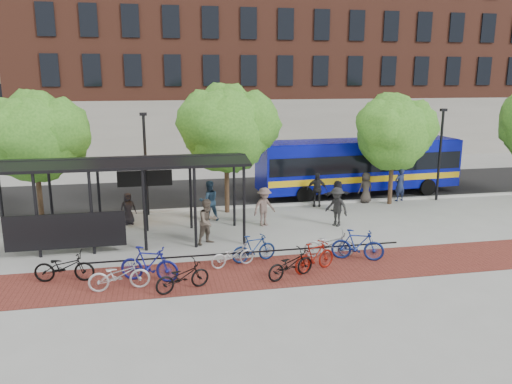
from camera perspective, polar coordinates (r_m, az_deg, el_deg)
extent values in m
plane|color=#9E9E99|center=(23.29, 5.17, -4.02)|extent=(160.00, 160.00, 0.00)
cube|color=black|center=(30.79, 1.02, 0.26)|extent=(160.00, 8.00, 0.01)
cube|color=#B7B7B2|center=(26.99, 2.81, -1.47)|extent=(160.00, 0.25, 0.12)
cube|color=maroon|center=(18.24, 3.50, -8.91)|extent=(24.00, 3.00, 0.01)
cube|color=black|center=(18.80, -1.08, -8.21)|extent=(12.00, 0.05, 0.95)
cube|color=brown|center=(50.20, 8.22, 16.54)|extent=(55.00, 14.00, 20.00)
cube|color=#7A664C|center=(62.65, -21.21, 19.71)|extent=(22.00, 22.00, 30.00)
cylinder|color=black|center=(23.75, -27.12, -0.98)|extent=(0.12, 0.12, 3.30)
cylinder|color=black|center=(20.71, -23.77, -2.53)|extent=(0.12, 0.12, 3.30)
cylinder|color=black|center=(23.27, -22.39, -0.78)|extent=(0.12, 0.12, 3.30)
cylinder|color=black|center=(20.35, -18.28, -2.33)|extent=(0.12, 0.12, 3.30)
cylinder|color=black|center=(22.95, -17.49, -0.58)|extent=(0.12, 0.12, 3.30)
cylinder|color=black|center=(20.19, -12.64, -2.10)|extent=(0.12, 0.12, 3.30)
cylinder|color=black|center=(22.81, -12.50, -0.36)|extent=(0.12, 0.12, 3.30)
cylinder|color=black|center=(20.22, -6.97, -1.85)|extent=(0.12, 0.12, 3.30)
cylinder|color=black|center=(22.84, -7.48, -0.14)|extent=(0.12, 0.12, 3.30)
cylinder|color=black|center=(20.45, -1.37, -1.59)|extent=(0.12, 0.12, 3.30)
cylinder|color=black|center=(23.04, -2.52, 0.07)|extent=(0.12, 0.12, 3.30)
cube|color=black|center=(20.63, -20.93, -4.21)|extent=(4.50, 0.08, 1.40)
cube|color=black|center=(20.50, -15.65, 3.11)|extent=(10.60, 1.65, 0.29)
cube|color=black|center=(21.88, -15.39, 3.73)|extent=(10.60, 1.65, 0.29)
cube|color=black|center=(22.63, -15.21, 3.01)|extent=(9.00, 0.10, 0.40)
cube|color=black|center=(22.75, -12.59, 1.53)|extent=(2.40, 0.12, 0.70)
cube|color=#FF7200|center=(22.82, -12.59, 1.57)|extent=(2.20, 0.02, 0.55)
cylinder|color=#382619|center=(25.91, -23.46, -0.59)|extent=(0.24, 0.24, 2.38)
sphere|color=#306F1D|center=(25.45, -24.03, 5.52)|extent=(4.00, 4.00, 4.00)
sphere|color=#306F1D|center=(25.41, -21.79, 6.39)|extent=(3.20, 3.20, 3.20)
sphere|color=#306F1D|center=(25.31, -26.03, 6.21)|extent=(3.00, 3.00, 3.00)
sphere|color=#306F1D|center=(25.74, -23.78, 7.41)|extent=(2.80, 2.80, 2.80)
cylinder|color=#382619|center=(25.49, -3.34, 0.43)|extent=(0.24, 0.24, 2.52)
sphere|color=#306F1D|center=(25.02, -3.43, 7.02)|extent=(4.20, 4.20, 4.20)
sphere|color=#306F1D|center=(25.35, -1.13, 7.80)|extent=(3.36, 3.36, 3.36)
sphere|color=#306F1D|center=(24.58, -5.31, 7.82)|extent=(3.15, 3.15, 3.15)
sphere|color=#306F1D|center=(25.36, -3.35, 8.91)|extent=(2.94, 2.94, 2.94)
cylinder|color=#382619|center=(28.15, 15.13, 0.95)|extent=(0.24, 0.24, 2.27)
sphere|color=#306F1D|center=(27.74, 15.45, 6.32)|extent=(3.80, 3.80, 3.80)
sphere|color=#306F1D|center=(28.32, 17.04, 6.96)|extent=(3.04, 3.04, 3.04)
sphere|color=#306F1D|center=(27.10, 14.33, 7.09)|extent=(2.85, 2.85, 2.85)
sphere|color=#306F1D|center=(28.06, 15.37, 8.04)|extent=(2.66, 2.66, 2.66)
cylinder|color=black|center=(25.33, -12.48, 2.92)|extent=(0.14, 0.14, 5.00)
cube|color=black|center=(25.03, -12.77, 8.68)|extent=(0.35, 0.20, 0.15)
cylinder|color=black|center=(29.61, 20.26, 3.85)|extent=(0.14, 0.14, 5.00)
cube|color=black|center=(29.35, 20.65, 8.77)|extent=(0.35, 0.20, 0.15)
cube|color=#080F9A|center=(29.95, 11.67, 3.17)|extent=(12.12, 3.37, 2.74)
cube|color=black|center=(29.91, 11.69, 3.59)|extent=(11.88, 3.39, 1.00)
cube|color=yellow|center=(30.06, 11.62, 1.90)|extent=(12.00, 3.41, 0.35)
cube|color=#080F9A|center=(29.75, 11.79, 5.68)|extent=(11.86, 3.09, 0.18)
cylinder|color=black|center=(27.53, 5.58, -0.33)|extent=(0.97, 0.34, 0.96)
cylinder|color=black|center=(29.92, 3.86, 0.78)|extent=(0.97, 0.34, 0.96)
cylinder|color=black|center=(31.01, 18.99, 0.53)|extent=(0.97, 0.34, 0.96)
cylinder|color=black|center=(33.14, 16.52, 1.47)|extent=(0.97, 0.34, 0.96)
imported|color=black|center=(18.29, -21.07, -7.98)|extent=(2.08, 0.94, 1.05)
imported|color=#B7B7B9|center=(17.04, -15.37, -9.14)|extent=(2.01, 0.83, 1.03)
imported|color=navy|center=(17.45, -12.11, -8.06)|extent=(2.13, 1.27, 1.24)
imported|color=black|center=(16.59, -8.41, -9.52)|extent=(1.96, 1.25, 0.97)
imported|color=#BABABD|center=(18.43, -2.69, -7.19)|extent=(1.79, 1.01, 0.89)
imported|color=navy|center=(18.85, -0.25, -6.45)|extent=(1.81, 0.84, 1.05)
imported|color=black|center=(17.44, 3.97, -8.24)|extent=(1.99, 1.32, 0.99)
imported|color=maroon|center=(18.07, 6.71, -7.34)|extent=(1.88, 1.22, 1.10)
imported|color=#A1A1A3|center=(19.54, 8.41, -5.89)|extent=(2.06, 0.94, 1.04)
imported|color=navy|center=(19.38, 11.54, -5.94)|extent=(2.05, 1.27, 1.19)
imported|color=black|center=(24.23, -14.42, -1.83)|extent=(0.86, 0.68, 1.53)
imported|color=#20354B|center=(24.14, -5.40, -1.00)|extent=(1.04, 0.86, 1.96)
imported|color=brown|center=(23.20, 0.95, -1.70)|extent=(1.35, 1.10, 1.82)
imported|color=#242424|center=(26.93, 6.97, 0.29)|extent=(1.16, 0.75, 1.84)
imported|color=black|center=(26.13, 9.28, -0.42)|extent=(1.52, 0.55, 1.62)
imported|color=#36312B|center=(28.15, 12.43, 0.49)|extent=(0.92, 0.69, 1.70)
imported|color=#1F2848|center=(28.99, 16.12, 0.83)|extent=(0.78, 0.62, 1.88)
imported|color=brown|center=(20.78, -5.51, -3.38)|extent=(1.18, 1.11, 1.92)
imported|color=black|center=(23.48, 9.21, -1.67)|extent=(1.23, 1.37, 1.84)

